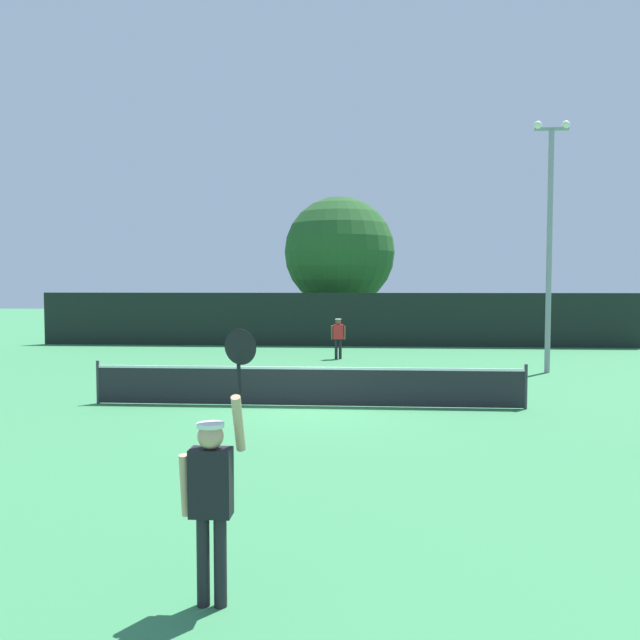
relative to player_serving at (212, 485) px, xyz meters
The scene contains 10 objects.
ground_plane 9.87m from the player_serving, 90.11° to the left, with size 120.00×120.00×0.00m, color #387F4C.
tennis_net 9.83m from the player_serving, 90.11° to the left, with size 10.52×0.08×1.07m.
perimeter_fence 25.14m from the player_serving, 90.04° to the left, with size 28.80×0.12×2.55m, color black.
player_serving is the anchor object (origin of this frame).
player_receiving 19.77m from the player_serving, 89.05° to the left, with size 0.57×0.24×1.60m.
tennis_ball 11.88m from the player_serving, 94.18° to the left, with size 0.07×0.07×0.07m, color #CCE033.
light_pole 18.31m from the player_serving, 65.35° to the left, with size 1.18×0.28×8.34m.
large_tree 29.43m from the player_serving, 90.02° to the left, with size 5.93×5.93×7.65m.
parked_car_near 31.60m from the player_serving, 95.95° to the left, with size 2.25×4.34×1.69m.
parked_car_mid 30.60m from the player_serving, 85.32° to the left, with size 2.51×4.44×1.69m.
Camera 1 is at (1.41, -15.55, 2.97)m, focal length 36.34 mm.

